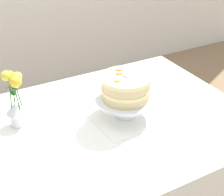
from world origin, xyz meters
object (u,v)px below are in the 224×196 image
layer_cake (126,87)px  flower_vase (16,102)px  dining_table (105,140)px  cake_stand (126,101)px

layer_cake → flower_vase: (-0.47, 0.17, -0.03)m
dining_table → layer_cake: size_ratio=5.97×
dining_table → layer_cake: bearing=9.2°
cake_stand → flower_vase: 0.50m
flower_vase → dining_table: bearing=-29.0°
flower_vase → cake_stand: bearing=-20.2°
dining_table → cake_stand: cake_stand is taller
cake_stand → layer_cake: layer_cake is taller
cake_stand → dining_table: bearing=-170.8°
dining_table → cake_stand: bearing=9.2°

